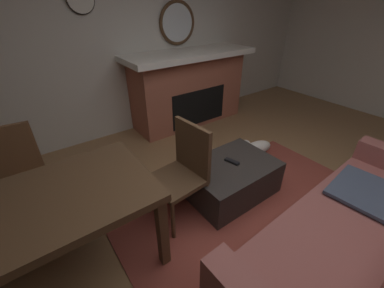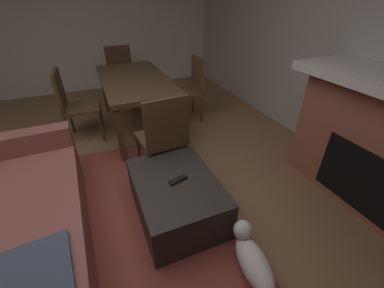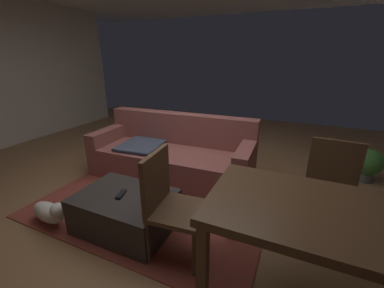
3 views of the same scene
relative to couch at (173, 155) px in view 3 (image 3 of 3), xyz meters
name	(u,v)px [view 3 (image 3 of 3)]	position (x,y,z in m)	size (l,w,h in m)	color
floor	(170,197)	(0.26, -0.56, -0.31)	(9.07, 9.07, 0.00)	olive
area_rug	(158,198)	(0.13, -0.64, -0.30)	(2.60, 2.00, 0.01)	brown
couch	(173,155)	(0.00, 0.00, 0.00)	(2.29, 0.96, 0.86)	#8C4C47
ottoman_coffee_table	(126,211)	(0.13, -1.23, -0.12)	(0.92, 0.66, 0.38)	#2D2826
tv_remote	(121,194)	(0.11, -1.25, 0.08)	(0.05, 0.16, 0.02)	black
dining_table	(345,226)	(1.93, -1.30, 0.35)	(1.71, 0.85, 0.74)	#513823
dining_chair_north	(331,185)	(1.93, -0.48, 0.21)	(0.47, 0.47, 0.93)	#513823
dining_chair_west	(169,199)	(0.68, -1.31, 0.21)	(0.48, 0.48, 0.93)	#513823
potted_plant	(369,164)	(2.54, 0.93, -0.04)	(0.34, 0.34, 0.48)	#474C51
small_dog	(50,212)	(-0.60, -1.52, -0.15)	(0.51, 0.25, 0.27)	silver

